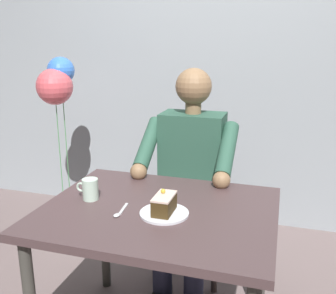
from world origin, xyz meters
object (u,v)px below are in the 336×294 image
coffee_cup (90,189)px  dessert_spoon (120,212)px  cake_slice (164,204)px  balloon_display (58,100)px  chair (195,193)px  seated_person (189,177)px  dining_table (159,226)px

coffee_cup → dessert_spoon: size_ratio=0.75×
cake_slice → dessert_spoon: cake_slice is taller
cake_slice → balloon_display: (1.06, -0.91, 0.26)m
cake_slice → dessert_spoon: bearing=13.3°
cake_slice → coffee_cup: size_ratio=1.27×
chair → seated_person: seated_person is taller
chair → dessert_spoon: bearing=80.4°
dining_table → chair: chair is taller
coffee_cup → dessert_spoon: (-0.19, 0.10, -0.05)m
chair → dessert_spoon: (0.14, 0.82, 0.22)m
cake_slice → dessert_spoon: 0.19m
coffee_cup → cake_slice: bearing=171.9°
dessert_spoon → balloon_display: balloon_display is taller
dining_table → balloon_display: (1.02, -0.86, 0.39)m
seated_person → balloon_display: 1.12m
chair → cake_slice: bearing=93.2°
chair → balloon_display: balloon_display is taller
chair → cake_slice: chair is taller
seated_person → dessert_spoon: 0.67m
coffee_cup → seated_person: bearing=-120.7°
dessert_spoon → balloon_display: size_ratio=0.11×
chair → seated_person: (0.00, 0.17, 0.16)m
dining_table → dessert_spoon: 0.19m
seated_person → cake_slice: (-0.04, 0.61, 0.10)m
dining_table → cake_slice: cake_slice is taller
dessert_spoon → cake_slice: bearing=-166.7°
cake_slice → dessert_spoon: size_ratio=0.95×
dining_table → coffee_cup: size_ratio=9.38×
coffee_cup → balloon_display: 1.13m
dining_table → chair: (0.00, -0.72, -0.13)m
seated_person → coffee_cup: size_ratio=11.82×
seated_person → dining_table: bearing=90.0°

